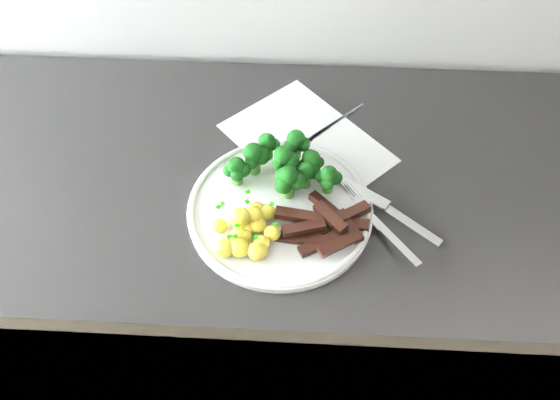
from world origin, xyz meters
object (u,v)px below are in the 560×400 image
object	(u,v)px
broccoli	(285,163)
fork	(381,225)
recipe_paper	(307,143)
beef_strips	(325,225)
potatoes	(247,231)
knife	(394,214)
counter	(301,298)
plate	(280,208)

from	to	relation	value
broccoli	fork	bearing A→B (deg)	-31.25
recipe_paper	beef_strips	bearing A→B (deg)	-80.50
recipe_paper	potatoes	distance (m)	0.23
fork	recipe_paper	bearing A→B (deg)	122.56
recipe_paper	knife	xyz separation A→B (m)	(0.14, -0.16, 0.01)
recipe_paper	knife	world-z (taller)	knife
recipe_paper	fork	distance (m)	0.22
fork	counter	bearing A→B (deg)	136.96
recipe_paper	potatoes	size ratio (longest dim) A/B	2.90
broccoli	counter	bearing A→B (deg)	18.05
plate	fork	world-z (taller)	fork
counter	potatoes	xyz separation A→B (m)	(-0.09, -0.13, 0.46)
beef_strips	knife	distance (m)	0.12
broccoli	beef_strips	distance (m)	0.12
plate	beef_strips	xyz separation A→B (m)	(0.07, -0.04, 0.01)
broccoli	beef_strips	size ratio (longest dim) A/B	1.27
broccoli	knife	world-z (taller)	broccoli
potatoes	beef_strips	size ratio (longest dim) A/B	0.76
counter	broccoli	bearing A→B (deg)	-161.95
broccoli	potatoes	world-z (taller)	broccoli
broccoli	recipe_paper	bearing A→B (deg)	69.34
recipe_paper	broccoli	distance (m)	0.11
broccoli	knife	bearing A→B (deg)	-19.91
broccoli	beef_strips	xyz separation A→B (m)	(0.07, -0.10, -0.03)
recipe_paper	potatoes	bearing A→B (deg)	-112.41
broccoli	fork	distance (m)	0.18
counter	recipe_paper	size ratio (longest dim) A/B	6.87
counter	fork	world-z (taller)	fork
potatoes	beef_strips	distance (m)	0.12
potatoes	broccoli	bearing A→B (deg)	66.25
fork	knife	distance (m)	0.04
fork	knife	xyz separation A→B (m)	(0.02, 0.03, -0.01)
fork	potatoes	bearing A→B (deg)	-172.96
beef_strips	knife	bearing A→B (deg)	17.74
plate	potatoes	xyz separation A→B (m)	(-0.05, -0.06, 0.02)
counter	fork	distance (m)	0.48
counter	beef_strips	xyz separation A→B (m)	(0.03, -0.11, 0.46)
counter	fork	xyz separation A→B (m)	(0.11, -0.11, 0.46)
plate	recipe_paper	bearing A→B (deg)	75.51
broccoli	knife	size ratio (longest dim) A/B	0.99
plate	knife	size ratio (longest dim) A/B	1.54
counter	potatoes	bearing A→B (deg)	-124.97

